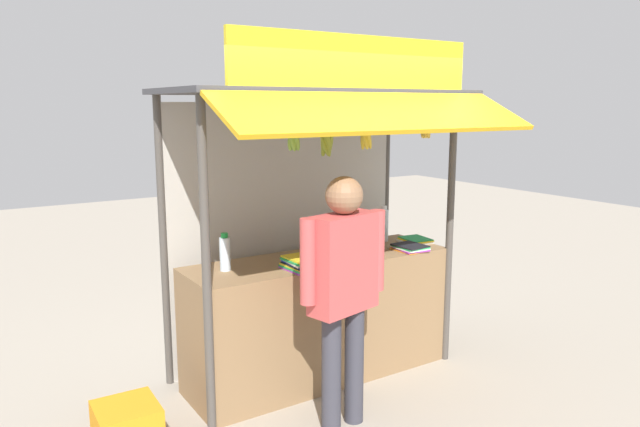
{
  "coord_description": "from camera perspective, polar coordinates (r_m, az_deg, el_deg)",
  "views": [
    {
      "loc": [
        -2.45,
        -3.8,
        2.16
      ],
      "look_at": [
        0.0,
        0.0,
        1.33
      ],
      "focal_mm": 33.48,
      "sensor_mm": 36.0,
      "label": 1
    }
  ],
  "objects": [
    {
      "name": "magazine_stack_back_left",
      "position": [
        4.95,
        8.61,
        -3.23
      ],
      "size": [
        0.24,
        0.28,
        0.04
      ],
      "color": "orange",
      "rests_on": "stall_counter"
    },
    {
      "name": "banana_bunch_rightmost",
      "position": [
        3.92,
        -2.51,
        7.06
      ],
      "size": [
        0.1,
        0.1,
        0.28
      ],
      "color": "#332D23"
    },
    {
      "name": "banana_bunch_inner_left",
      "position": [
        4.61,
        10.1,
        7.93
      ],
      "size": [
        0.09,
        0.09,
        0.23
      ],
      "color": "#332D23"
    },
    {
      "name": "stall_structure",
      "position": [
        4.68,
        -0.96,
        3.44
      ],
      "size": [
        2.34,
        1.58,
        2.61
      ],
      "color": "#4C4742",
      "rests_on": "ground"
    },
    {
      "name": "banana_bunch_leftmost",
      "position": [
        4.24,
        4.41,
        7.26
      ],
      "size": [
        0.1,
        0.1,
        0.29
      ],
      "color": "#332D23"
    },
    {
      "name": "banana_bunch_inner_right",
      "position": [
        4.06,
        0.62,
        6.62
      ],
      "size": [
        0.11,
        0.11,
        0.33
      ],
      "color": "#332D23"
    },
    {
      "name": "water_bottle_rear_center",
      "position": [
        5.24,
        6.08,
        -1.05
      ],
      "size": [
        0.09,
        0.09,
        0.31
      ],
      "color": "silver",
      "rests_on": "stall_counter"
    },
    {
      "name": "magazine_stack_far_right",
      "position": [
        4.86,
        4.03,
        -3.11
      ],
      "size": [
        0.28,
        0.27,
        0.1
      ],
      "color": "orange",
      "rests_on": "stall_counter"
    },
    {
      "name": "magazine_stack_center",
      "position": [
        5.23,
        9.09,
        -2.55
      ],
      "size": [
        0.23,
        0.28,
        0.04
      ],
      "color": "white",
      "rests_on": "stall_counter"
    },
    {
      "name": "magazine_stack_far_left",
      "position": [
        4.34,
        -1.68,
        -4.77
      ],
      "size": [
        0.26,
        0.3,
        0.09
      ],
      "color": "purple",
      "rests_on": "stall_counter"
    },
    {
      "name": "stall_counter",
      "position": [
        4.82,
        0.0,
        -9.85
      ],
      "size": [
        2.14,
        0.65,
        0.98
      ],
      "primitive_type": "cube",
      "color": "olive",
      "rests_on": "ground"
    },
    {
      "name": "water_bottle_left",
      "position": [
        4.7,
        -1.53,
        -2.69
      ],
      "size": [
        0.07,
        0.07,
        0.25
      ],
      "color": "silver",
      "rests_on": "stall_counter"
    },
    {
      "name": "plastic_crate",
      "position": [
        4.24,
        -17.97,
        -18.67
      ],
      "size": [
        0.4,
        0.4,
        0.27
      ],
      "primitive_type": "cube",
      "rotation": [
        0.0,
        0.0,
        -0.03
      ],
      "color": "orange",
      "rests_on": "ground"
    },
    {
      "name": "vendor_person",
      "position": [
        3.92,
        2.26,
        -6.33
      ],
      "size": [
        0.65,
        0.31,
        1.71
      ],
      "rotation": [
        0.0,
        0.0,
        3.37
      ],
      "color": "#383842",
      "rests_on": "ground"
    },
    {
      "name": "water_bottle_front_left",
      "position": [
        4.34,
        -9.07,
        -3.76
      ],
      "size": [
        0.08,
        0.08,
        0.28
      ],
      "color": "silver",
      "rests_on": "stall_counter"
    },
    {
      "name": "ground_plane",
      "position": [
        5.01,
        0.0,
        -15.1
      ],
      "size": [
        20.0,
        20.0,
        0.0
      ],
      "primitive_type": "plane",
      "color": "#9E9384"
    }
  ]
}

